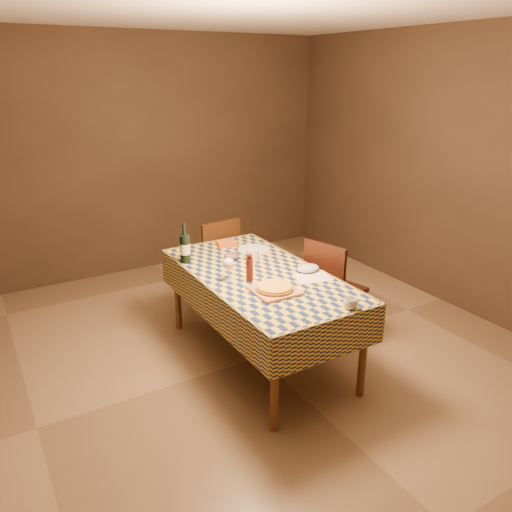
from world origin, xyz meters
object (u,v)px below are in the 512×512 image
Objects in this scene: dining_table at (259,282)px; chair_right at (331,285)px; chair_far at (216,258)px; wine_bottle at (185,248)px; white_plate at (253,250)px; cutting_board at (275,290)px; pizza at (275,287)px; bowl at (232,257)px.

chair_right is at bearing -3.13° from dining_table.
chair_far reaches higher than dining_table.
wine_bottle is 0.37× the size of chair_far.
white_plate is (0.23, 0.48, 0.08)m from dining_table.
white_plate is (0.31, 0.84, -0.00)m from cutting_board.
pizza reaches higher than bowl.
bowl is at bearing 86.62° from cutting_board.
white_plate is at bearing 64.59° from dining_table.
wine_bottle is at bearing -134.44° from chair_far.
cutting_board reaches higher than white_plate.
dining_table is 0.38m from pizza.
chair_far is at bearing 81.12° from pizza.
dining_table is 14.07× the size of bowl.
wine_bottle reaches higher than pizza.
chair_right is (0.79, 0.32, -0.26)m from cutting_board.
chair_right reaches higher than pizza.
chair_far is at bearing 81.12° from cutting_board.
bowl is 0.90m from chair_right.
dining_table is at bearing 76.78° from cutting_board.
dining_table is 5.80× the size of cutting_board.
chair_far is at bearing 82.58° from dining_table.
cutting_board is 0.02m from pizza.
cutting_board is 0.89m from chair_right.
white_plate is (0.64, -0.04, -0.12)m from wine_bottle.
chair_far is (0.22, 1.43, -0.26)m from cutting_board.
bowl is at bearing 86.62° from pizza.
dining_table is 6.53× the size of white_plate.
pizza reaches higher than white_plate.
chair_right reaches higher than white_plate.
white_plate is at bearing -81.59° from chair_far.
chair_right reaches higher than bowl.
pizza is 0.36× the size of chair_right.
dining_table is 0.54m from white_plate.
chair_far is at bearing 75.30° from bowl.
chair_far is (0.55, 0.56, -0.37)m from wine_bottle.
chair_right is at bearing 21.93° from cutting_board.
white_plate is at bearing 69.56° from cutting_board.
pizza reaches higher than dining_table.
wine_bottle is (-0.41, 0.52, 0.20)m from dining_table.
chair_far reaches higher than pizza.
chair_far and chair_right have the same top height.
white_plate is 0.30× the size of chair_far.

